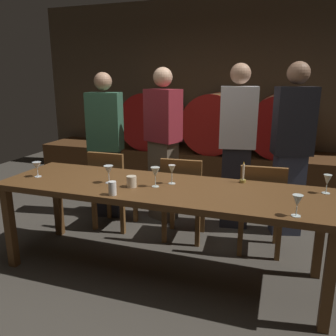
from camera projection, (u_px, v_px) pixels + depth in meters
The scene contains 23 objects.
ground_plane at pixel (154, 262), 3.10m from camera, with size 8.33×8.33×0.00m, color #3F3A33.
back_wall at pixel (221, 91), 5.63m from camera, with size 6.41×0.24×2.85m, color brown.
barrel_shelf at pixel (212, 166), 5.42m from camera, with size 5.77×0.90×0.52m, color #4C2D16.
wine_barrel_left at pixel (154, 120), 5.55m from camera, with size 0.89×0.81×0.89m.
wine_barrel_center at pixel (215, 123), 5.24m from camera, with size 0.89×0.81×0.89m.
wine_barrel_right at pixel (280, 125), 4.94m from camera, with size 0.89×0.81×0.89m.
dining_table at pixel (160, 194), 2.79m from camera, with size 2.70×0.79×0.78m.
chair_left at pixel (111, 186), 3.70m from camera, with size 0.40×0.40×0.88m.
chair_center at pixel (183, 195), 3.41m from camera, with size 0.43×0.43×0.88m.
chair_right at pixel (261, 205), 3.15m from camera, with size 0.43×0.43×0.88m.
guest_far_left at pixel (106, 145), 3.98m from camera, with size 0.42×0.31×1.69m.
guest_center_left at pixel (163, 144), 3.86m from camera, with size 0.44×0.37×1.74m.
guest_center_right at pixel (237, 146), 3.66m from camera, with size 0.41×0.30×1.78m.
guest_far_right at pixel (291, 149), 3.48m from camera, with size 0.43×0.33×1.79m.
candle_center at pixel (243, 177), 2.85m from camera, with size 0.05×0.05×0.18m.
wine_glass_far_left at pixel (37, 166), 3.01m from camera, with size 0.08×0.08×0.14m.
wine_glass_left at pixel (109, 170), 2.82m from camera, with size 0.08×0.08×0.15m.
wine_glass_center_left at pixel (155, 173), 2.72m from camera, with size 0.08×0.08×0.16m.
wine_glass_center_right at pixel (172, 170), 2.80m from camera, with size 0.06×0.06×0.16m.
wine_glass_right at pixel (297, 201), 2.14m from camera, with size 0.07×0.07×0.14m.
wine_glass_far_right at pixel (327, 181), 2.57m from camera, with size 0.06×0.06×0.15m.
cup_left at pixel (112, 188), 2.55m from camera, with size 0.06×0.06×0.11m, color white.
cup_right at pixel (132, 182), 2.73m from camera, with size 0.08×0.08×0.09m, color beige.
Camera 1 is at (1.01, -2.59, 1.63)m, focal length 36.35 mm.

